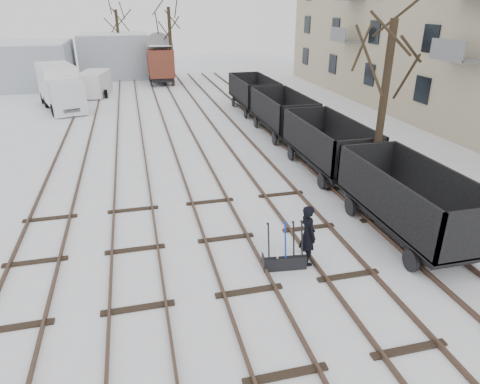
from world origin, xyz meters
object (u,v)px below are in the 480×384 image
object	(u,v)px
ground_frame	(284,259)
freight_wagon_a	(408,211)
box_van_wagon	(160,61)
worker	(308,235)
lorry	(60,87)
panel_van	(94,83)

from	to	relation	value
ground_frame	freight_wagon_a	bearing A→B (deg)	16.13
freight_wagon_a	box_van_wagon	xyz separation A→B (m)	(-5.63, 33.04, 1.25)
worker	box_van_wagon	xyz separation A→B (m)	(-1.72, 33.77, 1.21)
worker	lorry	distance (m)	26.17
ground_frame	box_van_wagon	world-z (taller)	box_van_wagon
ground_frame	panel_van	bearing A→B (deg)	109.56
ground_frame	panel_van	xyz separation A→B (m)	(-7.00, 29.05, 0.76)
freight_wagon_a	lorry	bearing A→B (deg)	120.41
ground_frame	lorry	distance (m)	26.02
worker	lorry	xyz separation A→B (m)	(-9.88, 24.23, 0.67)
worker	panel_van	distance (m)	29.97
box_van_wagon	panel_van	world-z (taller)	box_van_wagon
freight_wagon_a	worker	bearing A→B (deg)	-169.39
box_van_wagon	panel_van	distance (m)	7.80
worker	freight_wagon_a	size ratio (longest dim) A/B	0.32
lorry	worker	bearing A→B (deg)	-84.60
box_van_wagon	lorry	size ratio (longest dim) A/B	0.67
ground_frame	lorry	xyz separation A→B (m)	(-9.13, 24.33, 1.35)
lorry	ground_frame	bearing A→B (deg)	-86.21
freight_wagon_a	panel_van	xyz separation A→B (m)	(-11.67, 28.22, 0.12)
freight_wagon_a	ground_frame	bearing A→B (deg)	-169.87
ground_frame	lorry	size ratio (longest dim) A/B	0.20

